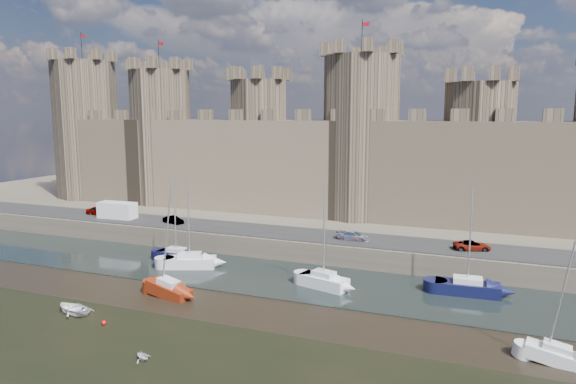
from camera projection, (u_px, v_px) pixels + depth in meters
name	position (u px, v px, depth m)	size (l,w,h in m)	color
water_channel	(286.00, 279.00, 54.67)	(160.00, 12.00, 0.08)	black
quay	(363.00, 210.00, 87.62)	(160.00, 60.00, 2.50)	#4C443A
road	(315.00, 235.00, 63.50)	(160.00, 7.00, 0.10)	black
castle	(342.00, 154.00, 75.23)	(108.50, 11.00, 29.00)	#42382B
car_0	(100.00, 211.00, 76.35)	(1.57, 3.90, 1.33)	gray
car_1	(173.00, 220.00, 70.27)	(1.14, 3.27, 1.08)	gray
car_2	(353.00, 236.00, 61.07)	(1.57, 3.86, 1.12)	gray
car_3	(472.00, 246.00, 56.58)	(1.84, 3.98, 1.11)	gray
van	(117.00, 211.00, 73.63)	(5.51, 2.20, 2.40)	silver
sailboat_0	(190.00, 261.00, 58.52)	(6.20, 4.22, 10.81)	silver
sailboat_1	(176.00, 255.00, 61.34)	(4.88, 1.91, 9.77)	black
sailboat_2	(324.00, 280.00, 51.68)	(5.40, 3.25, 10.93)	white
sailboat_3	(467.00, 287.00, 49.87)	(6.18, 2.71, 10.61)	black
sailboat_4	(169.00, 289.00, 49.41)	(4.88, 2.60, 10.83)	maroon
sailboat_5	(557.00, 354.00, 36.16)	(4.35, 2.21, 8.97)	white
dinghy_3	(142.00, 356.00, 36.55)	(1.13, 0.69, 1.31)	silver
dinghy_6	(73.00, 309.00, 45.35)	(2.64, 0.77, 3.70)	white
buoy_1	(104.00, 323.00, 42.77)	(0.41, 0.41, 0.41)	red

